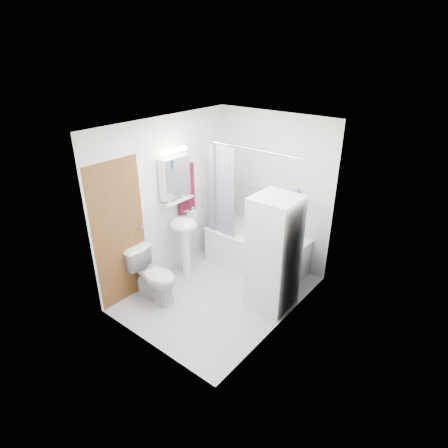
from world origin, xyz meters
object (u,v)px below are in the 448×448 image
Objects in this scene: washer_dryer at (273,253)px; toilet at (154,276)px; sink at (184,233)px; bathtub at (256,249)px.

toilet is (-1.33, -0.91, -0.43)m from washer_dryer.
sink is 0.80m from toilet.
washer_dryer is (1.43, 0.20, 0.09)m from sink.
toilet is at bearing -82.31° from sink.
bathtub is at bearing 48.44° from sink.
bathtub is 1.50× the size of sink.
bathtub is 2.12× the size of toilet.
toilet reaches higher than bathtub.
toilet is at bearing -112.61° from bathtub.
washer_dryer is at bearing -43.27° from bathtub.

